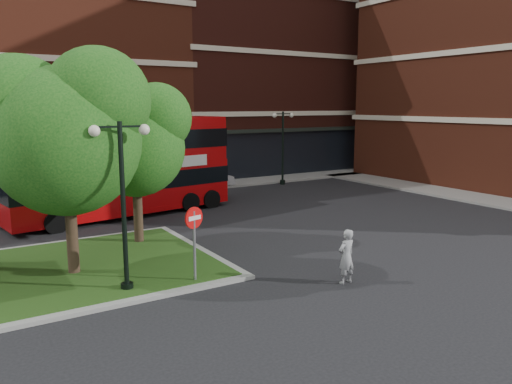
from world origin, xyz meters
TOP-DOWN VIEW (x-y plane):
  - ground at (0.00, 0.00)m, footprint 120.00×120.00m
  - pavement_far at (0.00, 16.50)m, footprint 44.00×3.00m
  - pavement_side at (16.50, 2.00)m, footprint 3.00×28.00m
  - terrace_far_right at (14.00, 24.00)m, footprint 18.00×12.00m
  - traffic_island at (-8.00, 3.00)m, footprint 12.60×7.60m
  - tree_island_west at (-6.60, 2.58)m, footprint 5.40×4.71m
  - tree_island_east at (-3.58, 5.06)m, footprint 4.46×3.90m
  - lamp_island at (-5.50, 0.20)m, footprint 1.72×0.36m
  - lamp_far_left at (2.00, 14.50)m, footprint 1.72×0.36m
  - lamp_far_right at (10.00, 14.50)m, footprint 1.72×0.36m
  - bus at (-2.41, 10.48)m, footprint 11.35×4.21m
  - woman at (0.50, -2.57)m, footprint 0.66×0.47m
  - car_silver at (0.55, 16.00)m, footprint 4.57×1.89m
  - car_white at (4.64, 15.73)m, footprint 3.92×1.40m
  - no_entry_sign at (-3.50, -0.20)m, footprint 0.65×0.25m

SIDE VIEW (x-z plane):
  - ground at x=0.00m, z-range 0.00..0.00m
  - pavement_far at x=0.00m, z-range 0.00..0.12m
  - pavement_side at x=16.50m, z-range 0.00..0.12m
  - traffic_island at x=-8.00m, z-range -0.01..0.14m
  - car_white at x=4.64m, z-range 0.00..1.29m
  - car_silver at x=0.55m, z-range 0.00..1.55m
  - woman at x=0.50m, z-range 0.00..1.71m
  - no_entry_sign at x=-3.50m, z-range 0.52..2.94m
  - bus at x=-2.41m, z-range 0.66..4.90m
  - lamp_island at x=-5.50m, z-range 0.33..5.33m
  - lamp_far_left at x=2.00m, z-range 0.33..5.33m
  - lamp_far_right at x=10.00m, z-range 0.33..5.33m
  - tree_island_east at x=-3.58m, z-range 1.10..7.39m
  - tree_island_west at x=-6.60m, z-range 1.19..8.40m
  - terrace_far_right at x=14.00m, z-range 0.00..16.00m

